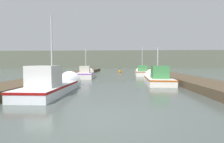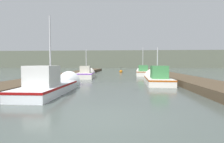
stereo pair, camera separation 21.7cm
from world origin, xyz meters
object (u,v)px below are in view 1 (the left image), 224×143
Objects in this scene: fishing_boat_3 at (142,72)px; fishing_boat_1 at (157,78)px; fishing_boat_0 at (56,85)px; mooring_piling_1 at (150,71)px; fishing_boat_2 at (86,74)px; channel_buoy at (120,72)px; mooring_piling_0 at (156,73)px.

fishing_boat_1 is at bearing -86.18° from fishing_boat_3.
fishing_boat_0 reaches higher than mooring_piling_1.
channel_buoy is (3.79, 11.40, -0.24)m from fishing_boat_2.
mooring_piling_1 is at bearing -59.36° from channel_buoy.
fishing_boat_3 reaches higher than mooring_piling_1.
fishing_boat_2 is 5.44× the size of mooring_piling_0.
fishing_boat_0 is at bearing -117.74° from mooring_piling_1.
mooring_piling_1 reaches higher than mooring_piling_0.
fishing_boat_0 is 1.13× the size of fishing_boat_3.
fishing_boat_2 is 12.02m from channel_buoy.
fishing_boat_0 is at bearing -124.89° from mooring_piling_0.
mooring_piling_0 is (8.15, 0.85, 0.12)m from fishing_boat_2.
fishing_boat_3 is 7.83m from channel_buoy.
fishing_boat_2 reaches higher than mooring_piling_1.
fishing_boat_2 is at bearing -108.37° from channel_buoy.
fishing_boat_1 is 1.10× the size of fishing_boat_3.
fishing_boat_2 is 5.34× the size of mooring_piling_1.
fishing_boat_2 is 5.16× the size of channel_buoy.
fishing_boat_3 is 5.09× the size of mooring_piling_1.
fishing_boat_1 is (6.65, 4.99, -0.01)m from fishing_boat_0.
channel_buoy is (3.44, 21.75, -0.24)m from fishing_boat_0.
fishing_boat_1 is 9.66m from mooring_piling_1.
mooring_piling_0 is 3.41m from mooring_piling_1.
mooring_piling_0 reaches higher than channel_buoy.
fishing_boat_1 is 9.56m from fishing_boat_3.
mooring_piling_0 is at bearing -66.16° from fishing_boat_3.
fishing_boat_0 is at bearing -93.49° from fishing_boat_2.
mooring_piling_1 is at bearing 92.10° from mooring_piling_0.
fishing_boat_0 is 15.95m from fishing_boat_3.
mooring_piling_1 is (7.68, 14.60, 0.12)m from fishing_boat_0.
fishing_boat_3 is (-0.12, 9.56, 0.02)m from fishing_boat_1.
fishing_boat_0 reaches higher than fishing_boat_3.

